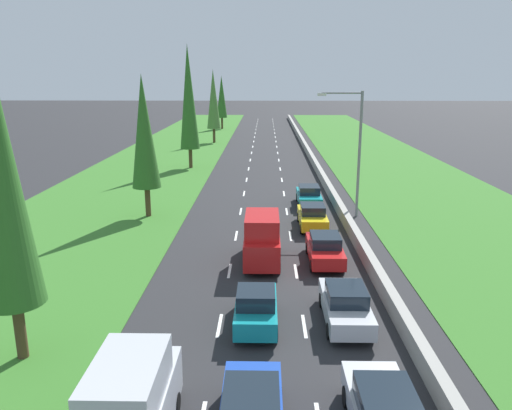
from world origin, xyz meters
TOP-DOWN VIEW (x-y plane):
  - ground_plane at (0.00, 60.00)m, footprint 300.00×300.00m
  - grass_verge_left at (-12.65, 60.00)m, footprint 14.00×140.00m
  - grass_verge_right at (14.35, 60.00)m, footprint 14.00×140.00m
  - median_barrier at (5.70, 60.00)m, footprint 0.44×120.00m
  - lane_markings at (0.00, 60.00)m, footprint 3.64×116.00m
  - silver_sedan_right_lane_second at (3.46, 15.37)m, footprint 1.82×4.50m
  - teal_hatchback_centre_lane at (-0.24, 14.95)m, footprint 1.74×3.90m
  - red_sedan_right_lane at (3.40, 22.34)m, footprint 1.82×4.50m
  - yellow_sedan_right_lane at (3.30, 28.88)m, footprint 1.82×4.50m
  - teal_sedan_right_lane at (3.56, 34.87)m, footprint 1.82×4.50m
  - silver_van_left_lane at (-3.46, 7.85)m, footprint 1.96×4.90m
  - red_van_centre_lane at (-0.05, 22.18)m, footprint 1.96×4.90m
  - poplar_tree_second at (-8.44, 31.51)m, footprint 2.05×2.05m
  - poplar_tree_third at (-8.24, 51.51)m, footprint 2.13×2.13m
  - poplar_tree_fourth at (-7.81, 73.41)m, footprint 2.08×2.08m
  - poplar_tree_fifth at (-8.35, 94.20)m, footprint 2.05×2.05m
  - street_light_mast at (6.45, 31.82)m, footprint 3.20×0.28m

SIDE VIEW (x-z plane):
  - ground_plane at x=0.00m, z-range 0.00..0.00m
  - lane_markings at x=0.00m, z-range 0.00..0.01m
  - grass_verge_left at x=-12.65m, z-range 0.00..0.04m
  - grass_verge_right at x=14.35m, z-range 0.00..0.04m
  - median_barrier at x=5.70m, z-range 0.00..0.85m
  - silver_sedan_right_lane_second at x=3.46m, z-range -0.01..1.63m
  - red_sedan_right_lane at x=3.40m, z-range -0.01..1.63m
  - yellow_sedan_right_lane at x=3.30m, z-range -0.01..1.63m
  - teal_sedan_right_lane at x=3.56m, z-range -0.01..1.63m
  - teal_hatchback_centre_lane at x=-0.24m, z-range -0.02..1.70m
  - silver_van_left_lane at x=-3.46m, z-range -0.01..2.81m
  - red_van_centre_lane at x=-0.05m, z-range -0.01..2.81m
  - street_light_mast at x=6.45m, z-range 0.73..9.73m
  - poplar_tree_fifth at x=-8.35m, z-range 1.05..11.16m
  - poplar_tree_second at x=-8.44m, z-range 1.05..11.23m
  - poplar_tree_fourth at x=-7.81m, z-range 1.05..12.06m
  - poplar_tree_third at x=-8.24m, z-range 1.05..14.41m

